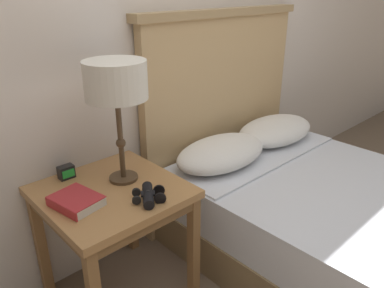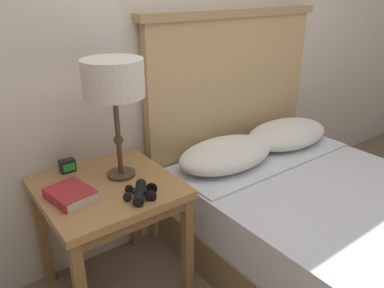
{
  "view_description": "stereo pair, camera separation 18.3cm",
  "coord_description": "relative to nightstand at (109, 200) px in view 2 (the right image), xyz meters",
  "views": [
    {
      "loc": [
        -1.22,
        -0.71,
        1.42
      ],
      "look_at": [
        -0.08,
        0.52,
        0.7
      ],
      "focal_mm": 35.0,
      "sensor_mm": 36.0,
      "label": 1
    },
    {
      "loc": [
        -1.08,
        -0.83,
        1.42
      ],
      "look_at": [
        -0.08,
        0.52,
        0.7
      ],
      "focal_mm": 35.0,
      "sensor_mm": 36.0,
      "label": 2
    }
  ],
  "objects": [
    {
      "name": "binoculars_pair",
      "position": [
        0.07,
        -0.18,
        0.1
      ],
      "size": [
        0.16,
        0.16,
        0.05
      ],
      "color": "black",
      "rests_on": "nightstand"
    },
    {
      "name": "nightstand",
      "position": [
        0.0,
        0.0,
        0.0
      ],
      "size": [
        0.58,
        0.58,
        0.6
      ],
      "color": "#AD7A47",
      "rests_on": "ground_plane"
    },
    {
      "name": "wall_back",
      "position": [
        0.51,
        0.32,
        0.78
      ],
      "size": [
        8.0,
        0.06,
        2.6
      ],
      "color": "silver",
      "rests_on": "ground_plane"
    },
    {
      "name": "alarm_clock",
      "position": [
        -0.09,
        0.22,
        0.11
      ],
      "size": [
        0.07,
        0.05,
        0.06
      ],
      "color": "black",
      "rests_on": "nightstand"
    },
    {
      "name": "book_on_nightstand",
      "position": [
        -0.17,
        -0.02,
        0.1
      ],
      "size": [
        0.18,
        0.22,
        0.04
      ],
      "color": "silver",
      "rests_on": "nightstand"
    },
    {
      "name": "table_lamp",
      "position": [
        0.09,
        0.04,
        0.52
      ],
      "size": [
        0.26,
        0.26,
        0.54
      ],
      "color": "#4C3823",
      "rests_on": "nightstand"
    },
    {
      "name": "bed",
      "position": [
        0.97,
        -0.57,
        -0.23
      ],
      "size": [
        1.28,
        1.9,
        1.29
      ],
      "color": "olive",
      "rests_on": "ground_plane"
    }
  ]
}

